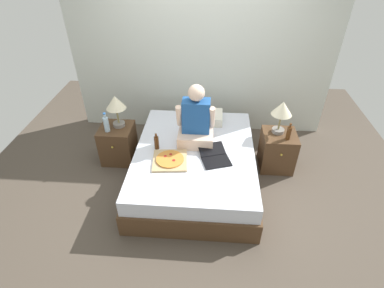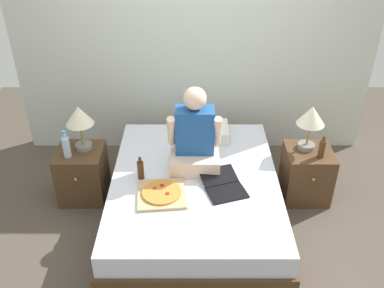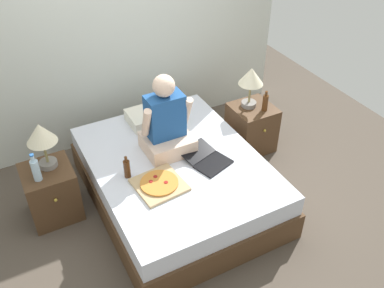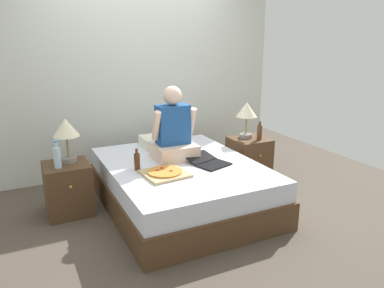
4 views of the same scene
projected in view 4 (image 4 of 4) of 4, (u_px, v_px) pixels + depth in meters
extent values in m
plane|color=#4C4238|center=(181.00, 205.00, 4.03)|extent=(5.84, 5.84, 0.00)
cube|color=silver|center=(138.00, 77.00, 4.84)|extent=(3.84, 0.12, 2.50)
cube|color=#4C331E|center=(181.00, 193.00, 3.99)|extent=(1.51, 1.95, 0.28)
cube|color=silver|center=(181.00, 172.00, 3.93)|extent=(1.47, 1.89, 0.20)
cube|color=#4C331E|center=(68.00, 188.00, 3.80)|extent=(0.44, 0.44, 0.53)
sphere|color=gold|center=(71.00, 187.00, 3.57)|extent=(0.03, 0.03, 0.03)
cylinder|color=gray|center=(69.00, 160.00, 3.78)|extent=(0.16, 0.16, 0.05)
cylinder|color=olive|center=(68.00, 147.00, 3.74)|extent=(0.02, 0.02, 0.22)
cone|color=beige|center=(66.00, 127.00, 3.69)|extent=(0.26, 0.26, 0.18)
cylinder|color=silver|center=(57.00, 158.00, 3.59)|extent=(0.07, 0.07, 0.20)
cylinder|color=silver|center=(56.00, 145.00, 3.55)|extent=(0.03, 0.03, 0.06)
cylinder|color=blue|center=(56.00, 141.00, 3.54)|extent=(0.04, 0.04, 0.02)
cube|color=#4C331E|center=(249.00, 159.00, 4.73)|extent=(0.44, 0.44, 0.53)
sphere|color=gold|center=(260.00, 156.00, 4.49)|extent=(0.03, 0.03, 0.03)
cylinder|color=gray|center=(246.00, 136.00, 4.68)|extent=(0.16, 0.16, 0.05)
cylinder|color=olive|center=(246.00, 125.00, 4.64)|extent=(0.02, 0.02, 0.22)
cone|color=beige|center=(247.00, 109.00, 4.58)|extent=(0.26, 0.26, 0.18)
cylinder|color=#512D14|center=(260.00, 133.00, 4.57)|extent=(0.06, 0.06, 0.18)
cylinder|color=#512D14|center=(260.00, 123.00, 4.54)|extent=(0.03, 0.03, 0.05)
cube|color=silver|center=(163.00, 140.00, 4.52)|extent=(0.52, 0.34, 0.12)
cube|color=beige|center=(174.00, 151.00, 4.02)|extent=(0.44, 0.40, 0.16)
cube|color=#1E4C8C|center=(172.00, 125.00, 3.97)|extent=(0.34, 0.20, 0.42)
sphere|color=beige|center=(172.00, 96.00, 3.88)|extent=(0.20, 0.20, 0.20)
cylinder|color=beige|center=(156.00, 126.00, 3.83)|extent=(0.07, 0.18, 0.32)
cylinder|color=beige|center=(191.00, 122.00, 4.00)|extent=(0.07, 0.18, 0.32)
cube|color=black|center=(214.00, 165.00, 3.81)|extent=(0.37, 0.31, 0.02)
cube|color=black|center=(200.00, 157.00, 3.95)|extent=(0.36, 0.28, 0.06)
cube|color=tan|center=(165.00, 174.00, 3.56)|extent=(0.44, 0.44, 0.02)
cylinder|color=#CC7F33|center=(165.00, 172.00, 3.56)|extent=(0.33, 0.33, 0.02)
cylinder|color=maroon|center=(157.00, 170.00, 3.57)|extent=(0.04, 0.04, 0.00)
cylinder|color=maroon|center=(171.00, 171.00, 3.55)|extent=(0.04, 0.04, 0.00)
cylinder|color=maroon|center=(162.00, 168.00, 3.63)|extent=(0.04, 0.04, 0.00)
cylinder|color=#4C2811|center=(137.00, 162.00, 3.67)|extent=(0.06, 0.06, 0.17)
cylinder|color=#4C2811|center=(137.00, 151.00, 3.64)|extent=(0.03, 0.03, 0.05)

